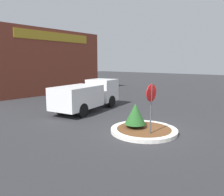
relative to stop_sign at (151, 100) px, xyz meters
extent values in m
plane|color=#2D2D30|center=(0.43, 0.63, -1.76)|extent=(120.00, 120.00, 0.00)
cylinder|color=silver|center=(0.43, 0.63, -1.68)|extent=(3.32, 3.32, 0.18)
cylinder|color=brown|center=(0.43, 0.63, -1.67)|extent=(2.72, 2.72, 0.18)
cylinder|color=#4C4C51|center=(0.00, 0.00, -0.51)|extent=(0.07, 0.07, 2.51)
cylinder|color=#B71414|center=(0.00, 0.00, 0.32)|extent=(0.80, 0.03, 0.80)
cylinder|color=brown|center=(0.30, 1.08, -1.49)|extent=(0.08, 0.08, 0.18)
cone|color=#235623|center=(0.30, 1.08, -0.87)|extent=(1.07, 1.07, 1.06)
cube|color=white|center=(4.05, 6.98, -0.49)|extent=(2.28, 2.33, 1.73)
cube|color=white|center=(0.89, 6.31, -0.62)|extent=(3.94, 2.77, 1.48)
cube|color=black|center=(4.70, 7.11, -0.19)|extent=(0.40, 1.74, 0.61)
cylinder|color=black|center=(3.67, 7.88, -1.31)|extent=(0.93, 0.41, 0.90)
cylinder|color=black|center=(4.07, 6.00, -1.31)|extent=(0.93, 0.41, 0.90)
cylinder|color=black|center=(0.04, 7.11, -1.31)|extent=(0.93, 0.41, 0.90)
cylinder|color=black|center=(0.44, 5.24, -1.31)|extent=(0.93, 0.41, 0.90)
cube|color=brown|center=(5.58, 18.46, 1.75)|extent=(12.86, 6.00, 7.04)
cube|color=#B28E23|center=(5.58, 15.43, 4.46)|extent=(9.00, 0.08, 0.90)
camera|label=1|loc=(-8.54, -5.12, 1.65)|focal=35.00mm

